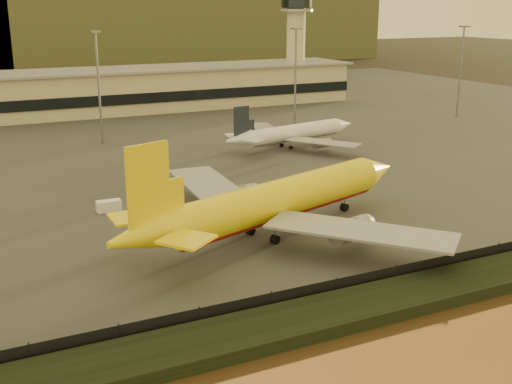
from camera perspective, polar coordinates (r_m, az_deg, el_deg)
ground at (r=84.96m, az=5.73°, el=-5.24°), size 900.00×900.00×0.00m
embankment at (r=72.03m, az=12.92°, el=-9.08°), size 320.00×7.00×1.40m
tarmac at (r=170.17m, az=-11.33°, el=5.47°), size 320.00×220.00×0.20m
perimeter_fence at (r=74.62m, az=11.03°, el=-7.54°), size 300.00×0.05×2.20m
terminal_building at (r=196.04m, az=-17.93°, el=8.22°), size 202.00×25.00×12.60m
control_tower at (r=227.69m, az=3.58°, el=13.88°), size 11.20×11.20×35.50m
apron_light_masts at (r=153.77m, az=-4.18°, el=10.50°), size 152.20×12.20×25.40m
dhl_cargo_jet at (r=88.60m, az=1.91°, el=-0.83°), size 52.54×50.07×16.07m
white_narrowbody_jet at (r=145.13m, az=3.32°, el=5.24°), size 36.63×35.21×10.58m
gse_vehicle_yellow at (r=116.82m, az=7.29°, el=1.24°), size 3.84×2.14×1.64m
gse_vehicle_white at (r=102.39m, az=-12.95°, el=-1.20°), size 3.75×1.73×1.68m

